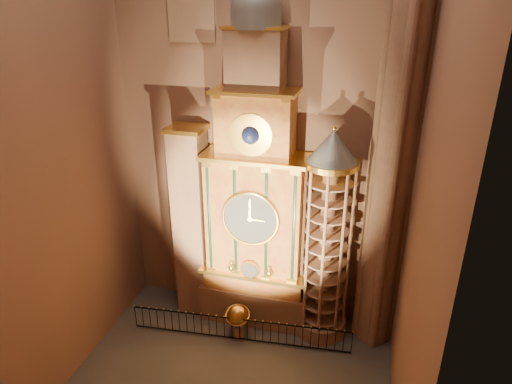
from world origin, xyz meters
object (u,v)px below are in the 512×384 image
(portrait_tower, at_px, (192,223))
(celestial_globe, at_px, (238,318))
(astronomical_clock, at_px, (256,203))
(stair_turret, at_px, (326,240))
(iron_railing, at_px, (240,329))

(portrait_tower, xyz_separation_m, celestial_globe, (2.93, -1.80, -4.07))
(portrait_tower, bearing_deg, astronomical_clock, -0.29)
(astronomical_clock, xyz_separation_m, celestial_globe, (-0.47, -1.78, -5.60))
(astronomical_clock, distance_m, stair_turret, 3.78)
(portrait_tower, height_order, celestial_globe, portrait_tower)
(iron_railing, bearing_deg, portrait_tower, 145.98)
(astronomical_clock, bearing_deg, iron_railing, -97.57)
(astronomical_clock, distance_m, celestial_globe, 5.89)
(astronomical_clock, distance_m, portrait_tower, 3.73)
(astronomical_clock, height_order, stair_turret, astronomical_clock)
(astronomical_clock, distance_m, iron_railing, 6.35)
(astronomical_clock, relative_size, iron_railing, 1.53)
(astronomical_clock, relative_size, portrait_tower, 1.64)
(astronomical_clock, height_order, portrait_tower, astronomical_clock)
(celestial_globe, relative_size, iron_railing, 0.17)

